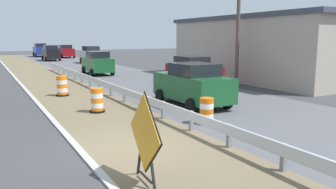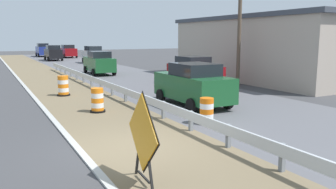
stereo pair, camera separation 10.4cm
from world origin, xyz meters
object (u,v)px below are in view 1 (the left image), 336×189
at_px(car_distant_a, 91,55).
at_px(car_distant_b, 40,50).
at_px(car_mid_far_lane, 66,51).
at_px(utility_pole_near, 238,19).
at_px(traffic_barrel_close, 97,101).
at_px(car_trailing_near_lane, 193,72).
at_px(traffic_barrel_nearest, 207,112).
at_px(car_lead_far_lane, 97,63).
at_px(car_trailing_far_lane, 192,84).
at_px(warning_sign_diamond, 145,136).
at_px(traffic_barrel_mid, 62,87).
at_px(car_lead_near_lane, 51,53).

xyz_separation_m(car_distant_a, car_distant_b, (-3.23, 19.20, 0.04)).
height_order(car_mid_far_lane, utility_pole_near, utility_pole_near).
relative_size(traffic_barrel_close, car_trailing_near_lane, 0.23).
bearing_deg(traffic_barrel_nearest, car_distant_a, 81.27).
height_order(traffic_barrel_close, car_trailing_near_lane, car_trailing_near_lane).
bearing_deg(car_lead_far_lane, car_trailing_near_lane, -161.22).
bearing_deg(car_mid_far_lane, car_trailing_near_lane, 0.59).
bearing_deg(utility_pole_near, car_trailing_far_lane, -146.50).
height_order(car_distant_a, utility_pole_near, utility_pole_near).
distance_m(warning_sign_diamond, car_distant_b, 54.93).
relative_size(traffic_barrel_mid, car_lead_near_lane, 0.25).
bearing_deg(traffic_barrel_close, car_trailing_far_lane, -8.76).
xyz_separation_m(traffic_barrel_nearest, car_lead_far_lane, (1.67, 18.86, 0.57)).
height_order(warning_sign_diamond, car_lead_near_lane, car_lead_near_lane).
height_order(traffic_barrel_mid, car_trailing_near_lane, car_trailing_near_lane).
bearing_deg(traffic_barrel_mid, utility_pole_near, -9.10).
xyz_separation_m(car_lead_near_lane, utility_pole_near, (6.01, -32.59, 3.28)).
bearing_deg(car_mid_far_lane, traffic_barrel_mid, -11.98).
relative_size(car_mid_far_lane, car_distant_b, 0.98).
bearing_deg(car_trailing_far_lane, traffic_barrel_nearest, 156.22).
xyz_separation_m(traffic_barrel_nearest, utility_pole_near, (7.42, 7.19, 3.90)).
relative_size(warning_sign_diamond, car_lead_far_lane, 0.46).
distance_m(car_lead_far_lane, car_mid_far_lane, 27.18).
height_order(warning_sign_diamond, car_distant_b, car_distant_b).
bearing_deg(traffic_barrel_close, traffic_barrel_mid, 94.97).
relative_size(warning_sign_diamond, utility_pole_near, 0.25).
xyz_separation_m(traffic_barrel_nearest, car_distant_a, (4.88, 31.78, 0.63)).
bearing_deg(utility_pole_near, traffic_barrel_mid, 170.90).
bearing_deg(utility_pole_near, car_trailing_near_lane, 153.99).
xyz_separation_m(traffic_barrel_close, car_lead_near_lane, (4.38, 35.86, 0.60)).
bearing_deg(warning_sign_diamond, car_distant_a, -100.92).
bearing_deg(traffic_barrel_close, utility_pole_near, 17.47).
bearing_deg(car_trailing_near_lane, traffic_barrel_nearest, -28.81).
xyz_separation_m(car_lead_far_lane, car_distant_a, (3.21, 12.92, 0.06)).
height_order(car_trailing_far_lane, car_distant_b, car_distant_b).
distance_m(car_mid_far_lane, car_trailing_far_lane, 42.75).
xyz_separation_m(warning_sign_diamond, utility_pole_near, (11.62, 10.83, 3.27)).
xyz_separation_m(car_mid_far_lane, utility_pole_near, (2.63, -38.67, 3.32)).
xyz_separation_m(traffic_barrel_mid, car_trailing_near_lane, (8.23, -0.47, 0.49)).
bearing_deg(car_distant_a, car_lead_far_lane, -14.89).
relative_size(traffic_barrel_mid, car_distant_a, 0.23).
relative_size(car_trailing_far_lane, car_distant_a, 0.93).
xyz_separation_m(traffic_barrel_nearest, car_lead_near_lane, (1.41, 39.78, 0.63)).
distance_m(car_trailing_near_lane, utility_pole_near, 4.43).
height_order(car_lead_near_lane, car_trailing_far_lane, car_lead_near_lane).
xyz_separation_m(car_lead_near_lane, car_trailing_near_lane, (3.42, -31.33, -0.08)).
relative_size(car_distant_b, utility_pole_near, 0.57).
distance_m(traffic_barrel_close, car_trailing_far_lane, 4.51).
height_order(traffic_barrel_nearest, car_lead_near_lane, car_lead_near_lane).
distance_m(traffic_barrel_close, car_lead_far_lane, 15.65).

